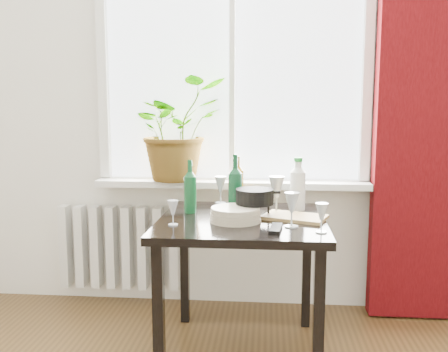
# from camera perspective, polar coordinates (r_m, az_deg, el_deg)

# --- Properties ---
(window) EXTENTS (1.72, 0.08, 1.62)m
(window) POSITION_cam_1_polar(r_m,az_deg,el_deg) (3.21, 0.98, 13.13)
(window) COLOR white
(window) RESTS_ON ground
(windowsill) EXTENTS (1.72, 0.20, 0.04)m
(windowsill) POSITION_cam_1_polar(r_m,az_deg,el_deg) (3.17, 0.86, -0.87)
(windowsill) COLOR white
(windowsill) RESTS_ON ground
(curtain) EXTENTS (0.50, 0.12, 2.56)m
(curtain) POSITION_cam_1_polar(r_m,az_deg,el_deg) (3.21, 21.34, 7.15)
(curtain) COLOR #3C0508
(curtain) RESTS_ON ground
(radiator) EXTENTS (0.80, 0.10, 0.55)m
(radiator) POSITION_cam_1_polar(r_m,az_deg,el_deg) (3.43, -11.84, -7.96)
(radiator) COLOR silver
(radiator) RESTS_ON ground
(table) EXTENTS (0.85, 0.85, 0.74)m
(table) POSITION_cam_1_polar(r_m,az_deg,el_deg) (2.61, 2.07, -6.80)
(table) COLOR black
(table) RESTS_ON ground
(potted_plant) EXTENTS (0.77, 0.77, 0.65)m
(potted_plant) POSITION_cam_1_polar(r_m,az_deg,el_deg) (3.17, -5.48, 5.35)
(potted_plant) COLOR #34691C
(potted_plant) RESTS_ON windowsill
(wine_bottle_left) EXTENTS (0.08, 0.08, 0.29)m
(wine_bottle_left) POSITION_cam_1_polar(r_m,az_deg,el_deg) (2.70, -3.89, -1.17)
(wine_bottle_left) COLOR #0D4520
(wine_bottle_left) RESTS_ON table
(wine_bottle_right) EXTENTS (0.10, 0.10, 0.32)m
(wine_bottle_right) POSITION_cam_1_polar(r_m,az_deg,el_deg) (2.68, 1.29, -0.85)
(wine_bottle_right) COLOR #0B3A1E
(wine_bottle_right) RESTS_ON table
(bottle_amber) EXTENTS (0.08, 0.08, 0.29)m
(bottle_amber) POSITION_cam_1_polar(r_m,az_deg,el_deg) (2.93, 1.56, -0.38)
(bottle_amber) COLOR brown
(bottle_amber) RESTS_ON table
(cleaning_bottle) EXTENTS (0.09, 0.09, 0.30)m
(cleaning_bottle) POSITION_cam_1_polar(r_m,az_deg,el_deg) (2.79, 8.42, -0.84)
(cleaning_bottle) COLOR silver
(cleaning_bottle) RESTS_ON table
(wineglass_front_right) EXTENTS (0.10, 0.10, 0.17)m
(wineglass_front_right) POSITION_cam_1_polar(r_m,az_deg,el_deg) (2.40, 7.75, -3.81)
(wineglass_front_right) COLOR silver
(wineglass_front_right) RESTS_ON table
(wineglass_far_right) EXTENTS (0.08, 0.08, 0.14)m
(wineglass_far_right) POSITION_cam_1_polar(r_m,az_deg,el_deg) (2.32, 11.09, -4.69)
(wineglass_far_right) COLOR white
(wineglass_far_right) RESTS_ON table
(wineglass_back_center) EXTENTS (0.11, 0.11, 0.21)m
(wineglass_back_center) POSITION_cam_1_polar(r_m,az_deg,el_deg) (2.69, 6.02, -2.09)
(wineglass_back_center) COLOR silver
(wineglass_back_center) RESTS_ON table
(wineglass_back_left) EXTENTS (0.08, 0.08, 0.17)m
(wineglass_back_left) POSITION_cam_1_polar(r_m,az_deg,el_deg) (2.95, -0.40, -1.58)
(wineglass_back_left) COLOR silver
(wineglass_back_left) RESTS_ON table
(wineglass_front_left) EXTENTS (0.07, 0.07, 0.13)m
(wineglass_front_left) POSITION_cam_1_polar(r_m,az_deg,el_deg) (2.43, -5.85, -4.19)
(wineglass_front_left) COLOR silver
(wineglass_front_left) RESTS_ON table
(plate_stack) EXTENTS (0.33, 0.33, 0.07)m
(plate_stack) POSITION_cam_1_polar(r_m,az_deg,el_deg) (2.51, 1.30, -4.43)
(plate_stack) COLOR beige
(plate_stack) RESTS_ON table
(fondue_pot) EXTENTS (0.23, 0.20, 0.15)m
(fondue_pot) POSITION_cam_1_polar(r_m,az_deg,el_deg) (2.58, 3.51, -3.15)
(fondue_pot) COLOR black
(fondue_pot) RESTS_ON table
(tv_remote) EXTENTS (0.07, 0.18, 0.02)m
(tv_remote) POSITION_cam_1_polar(r_m,az_deg,el_deg) (2.35, 5.93, -5.99)
(tv_remote) COLOR black
(tv_remote) RESTS_ON table
(cutting_board) EXTENTS (0.36, 0.30, 0.02)m
(cutting_board) POSITION_cam_1_polar(r_m,az_deg,el_deg) (2.60, 8.07, -4.66)
(cutting_board) COLOR #A7864B
(cutting_board) RESTS_ON table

